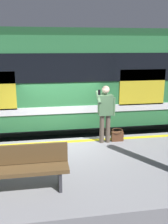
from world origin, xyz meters
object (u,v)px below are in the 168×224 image
passenger (105,110)px  handbag (117,136)px  train_carriage (65,76)px  bench (23,166)px

passenger → handbag: size_ratio=4.75×
train_carriage → passenger: train_carriage is taller
train_carriage → handbag: size_ratio=39.28×
passenger → train_carriage: bearing=-70.7°
passenger → bench: passenger is taller
passenger → handbag: (-0.40, -0.03, -0.84)m
passenger → bench: bearing=45.0°
handbag → train_carriage: bearing=-63.0°
handbag → bench: size_ratio=0.20×
passenger → handbag: bearing=-175.1°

